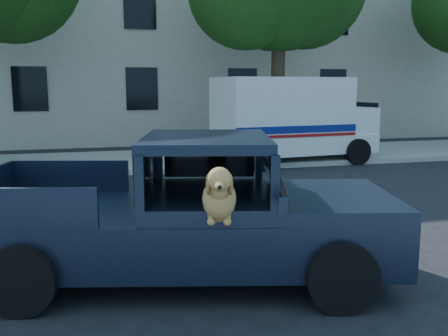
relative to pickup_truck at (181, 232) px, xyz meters
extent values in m
plane|color=black|center=(0.01, 0.14, -0.59)|extent=(120.00, 120.00, 0.00)
cube|color=gray|center=(0.01, 9.34, -0.51)|extent=(60.00, 4.00, 0.15)
cylinder|color=#332619|center=(5.01, 9.74, 1.61)|extent=(0.44, 0.44, 4.40)
cube|color=beige|center=(3.01, 16.64, 3.91)|extent=(26.00, 6.00, 9.00)
cube|color=black|center=(0.08, 0.00, 0.00)|extent=(5.18, 3.00, 0.62)
cube|color=black|center=(1.76, -0.42, 0.38)|extent=(1.82, 2.16, 0.15)
cube|color=black|center=(0.31, -0.06, 1.10)|extent=(1.84, 2.10, 0.11)
cube|color=black|center=(1.04, -0.24, 0.77)|extent=(0.62, 1.62, 0.53)
cube|color=black|center=(0.39, -0.51, 0.18)|extent=(0.62, 0.62, 0.36)
cube|color=black|center=(0.75, -1.37, 0.61)|extent=(0.10, 0.07, 0.15)
cube|color=silver|center=(4.98, 8.26, 0.02)|extent=(4.87, 2.58, 0.56)
cube|color=silver|center=(4.54, 8.21, 1.14)|extent=(3.98, 2.49, 1.67)
cube|color=silver|center=(6.81, 8.44, 0.69)|extent=(1.20, 2.15, 0.78)
cube|color=navy|center=(4.64, 7.15, 0.52)|extent=(3.77, 0.40, 0.20)
cube|color=#9E0F0F|center=(4.64, 7.15, 0.35)|extent=(3.77, 0.40, 0.08)
camera|label=1|loc=(-1.01, -5.71, 1.74)|focal=40.00mm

